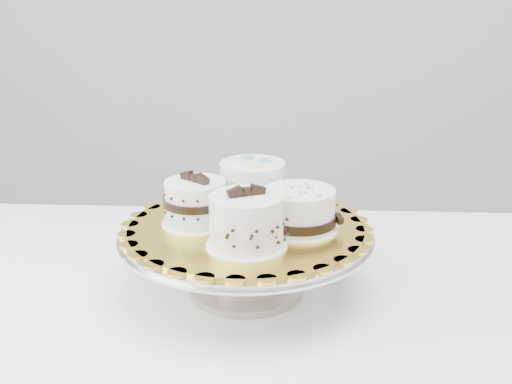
# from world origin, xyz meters

# --- Properties ---
(table) EXTENTS (1.21, 0.81, 0.75)m
(table) POSITION_xyz_m (0.05, 0.03, 0.67)
(table) COLOR white
(table) RESTS_ON floor
(cake_stand) EXTENTS (0.39, 0.39, 0.11)m
(cake_stand) POSITION_xyz_m (0.06, 0.06, 0.82)
(cake_stand) COLOR gray
(cake_stand) RESTS_ON table
(cake_board) EXTENTS (0.39, 0.39, 0.01)m
(cake_board) POSITION_xyz_m (0.06, 0.06, 0.86)
(cake_board) COLOR gold
(cake_board) RESTS_ON cake_stand
(cake_swirl) EXTENTS (0.14, 0.14, 0.09)m
(cake_swirl) POSITION_xyz_m (0.06, -0.02, 0.90)
(cake_swirl) COLOR white
(cake_swirl) RESTS_ON cake_board
(cake_banded) EXTENTS (0.13, 0.13, 0.08)m
(cake_banded) POSITION_xyz_m (-0.02, 0.06, 0.89)
(cake_banded) COLOR white
(cake_banded) RESTS_ON cake_board
(cake_dots) EXTENTS (0.13, 0.13, 0.08)m
(cake_dots) POSITION_xyz_m (0.06, 0.14, 0.90)
(cake_dots) COLOR white
(cake_dots) RESTS_ON cake_board
(cake_ribbon) EXTENTS (0.14, 0.14, 0.07)m
(cake_ribbon) POSITION_xyz_m (0.14, 0.05, 0.89)
(cake_ribbon) COLOR white
(cake_ribbon) RESTS_ON cake_board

